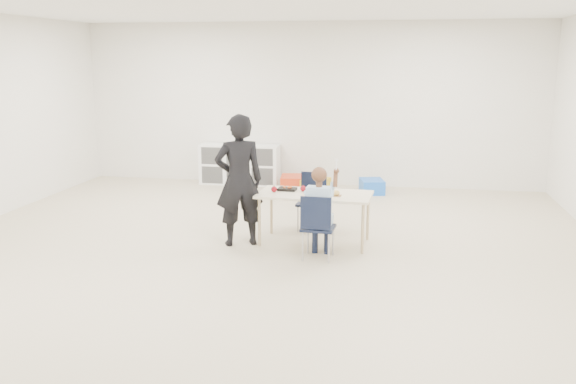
% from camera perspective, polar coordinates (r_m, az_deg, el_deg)
% --- Properties ---
extents(room, '(9.00, 9.02, 2.80)m').
position_cam_1_polar(room, '(6.26, -3.92, 5.14)').
color(room, beige).
rests_on(room, ground).
extents(table, '(1.38, 0.75, 0.61)m').
position_cam_1_polar(table, '(7.33, 2.50, -2.44)').
color(table, beige).
rests_on(table, ground).
extents(chair_near, '(0.38, 0.36, 0.74)m').
position_cam_1_polar(chair_near, '(6.76, 2.85, -3.22)').
color(chair_near, black).
rests_on(chair_near, ground).
extents(chair_far, '(0.38, 0.36, 0.74)m').
position_cam_1_polar(chair_far, '(7.87, 2.20, -0.96)').
color(chair_far, black).
rests_on(chair_far, ground).
extents(child, '(0.52, 0.52, 1.16)m').
position_cam_1_polar(child, '(6.70, 2.87, -1.48)').
color(child, '#B5D5F5').
rests_on(child, chair_near).
extents(lunch_tray_near, '(0.23, 0.17, 0.03)m').
position_cam_1_polar(lunch_tray_near, '(7.29, 3.27, 0.04)').
color(lunch_tray_near, black).
rests_on(lunch_tray_near, table).
extents(lunch_tray_far, '(0.23, 0.17, 0.03)m').
position_cam_1_polar(lunch_tray_far, '(7.41, -0.07, 0.28)').
color(lunch_tray_far, black).
rests_on(lunch_tray_far, table).
extents(milk_carton, '(0.07, 0.07, 0.10)m').
position_cam_1_polar(milk_carton, '(7.12, 2.25, 0.05)').
color(milk_carton, white).
rests_on(milk_carton, table).
extents(bread_roll, '(0.09, 0.09, 0.07)m').
position_cam_1_polar(bread_roll, '(7.13, 4.51, -0.10)').
color(bread_roll, tan).
rests_on(bread_roll, table).
extents(apple_near, '(0.07, 0.07, 0.07)m').
position_cam_1_polar(apple_near, '(7.35, 1.42, 0.33)').
color(apple_near, maroon).
rests_on(apple_near, table).
extents(apple_far, '(0.07, 0.07, 0.07)m').
position_cam_1_polar(apple_far, '(7.31, -1.31, 0.26)').
color(apple_far, maroon).
rests_on(apple_far, table).
extents(cubby_shelf, '(1.40, 0.40, 0.70)m').
position_cam_1_polar(cubby_shelf, '(10.81, -4.54, 2.60)').
color(cubby_shelf, white).
rests_on(cubby_shelf, ground).
extents(adult, '(0.67, 0.58, 1.57)m').
position_cam_1_polar(adult, '(7.18, -4.61, 1.08)').
color(adult, black).
rests_on(adult, ground).
extents(bin_red, '(0.44, 0.54, 0.24)m').
position_cam_1_polar(bin_red, '(10.30, 0.43, 0.86)').
color(bin_red, red).
rests_on(bin_red, ground).
extents(bin_yellow, '(0.48, 0.56, 0.24)m').
position_cam_1_polar(bin_yellow, '(10.11, 2.60, 0.59)').
color(bin_yellow, gold).
rests_on(bin_yellow, ground).
extents(bin_blue, '(0.46, 0.53, 0.23)m').
position_cam_1_polar(bin_blue, '(10.17, 7.86, 0.53)').
color(bin_blue, blue).
rests_on(bin_blue, ground).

